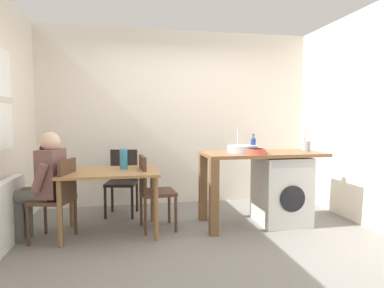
{
  "coord_description": "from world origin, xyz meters",
  "views": [
    {
      "loc": [
        -0.72,
        -3.33,
        1.35
      ],
      "look_at": [
        -0.02,
        0.45,
        1.04
      ],
      "focal_mm": 30.2,
      "sensor_mm": 36.0,
      "label": 1
    }
  ],
  "objects": [
    {
      "name": "bottle_tall_green",
      "position": [
        0.79,
        0.56,
        1.02
      ],
      "size": [
        0.06,
        0.06,
        0.22
      ],
      "color": "navy",
      "rests_on": "kitchen_counter"
    },
    {
      "name": "wall_counter_side",
      "position": [
        2.15,
        0.0,
        1.35
      ],
      "size": [
        0.1,
        3.8,
        2.7
      ],
      "primitive_type": "cube",
      "color": "silver",
      "rests_on": "ground_plane"
    },
    {
      "name": "dining_table",
      "position": [
        -0.98,
        0.48,
        0.64
      ],
      "size": [
        1.1,
        0.76,
        0.74
      ],
      "color": "#9E7042",
      "rests_on": "ground_plane"
    },
    {
      "name": "radiator",
      "position": [
        -2.02,
        0.3,
        0.35
      ],
      "size": [
        0.1,
        0.8,
        0.7
      ],
      "primitive_type": "cube",
      "color": "white",
      "rests_on": "ground_plane"
    },
    {
      "name": "mixing_bowl",
      "position": [
        0.72,
        0.28,
        0.96
      ],
      "size": [
        0.23,
        0.23,
        0.06
      ],
      "color": "#D84C38",
      "rests_on": "kitchen_counter"
    },
    {
      "name": "scissors",
      "position": [
        0.84,
        0.38,
        0.92
      ],
      "size": [
        0.15,
        0.06,
        0.01
      ],
      "color": "#B2B2B7",
      "rests_on": "kitchen_counter"
    },
    {
      "name": "washing_machine",
      "position": [
        1.15,
        0.47,
        0.43
      ],
      "size": [
        0.6,
        0.61,
        0.86
      ],
      "color": "silver",
      "rests_on": "ground_plane"
    },
    {
      "name": "ground_plane",
      "position": [
        0.0,
        0.0,
        0.0
      ],
      "size": [
        5.46,
        5.46,
        0.0
      ],
      "primitive_type": "plane",
      "color": "slate"
    },
    {
      "name": "vase",
      "position": [
        -0.83,
        0.58,
        0.86
      ],
      "size": [
        0.09,
        0.09,
        0.24
      ],
      "primitive_type": "cylinder",
      "color": "teal",
      "rests_on": "dining_table"
    },
    {
      "name": "tap",
      "position": [
        0.62,
        0.66,
        1.06
      ],
      "size": [
        0.02,
        0.02,
        0.28
      ],
      "primitive_type": "cylinder",
      "color": "#B2B2B7",
      "rests_on": "kitchen_counter"
    },
    {
      "name": "sink_basin",
      "position": [
        0.62,
        0.48,
        0.97
      ],
      "size": [
        0.38,
        0.38,
        0.09
      ],
      "primitive_type": "cylinder",
      "color": "#9EA0A5",
      "rests_on": "kitchen_counter"
    },
    {
      "name": "kitchen_counter",
      "position": [
        0.68,
        0.48,
        0.76
      ],
      "size": [
        1.5,
        0.68,
        0.92
      ],
      "color": "brown",
      "rests_on": "ground_plane"
    },
    {
      "name": "chair_spare_by_wall",
      "position": [
        -0.86,
        1.25,
        0.51
      ],
      "size": [
        0.47,
        0.47,
        0.9
      ],
      "rotation": [
        0.0,
        0.0,
        2.95
      ],
      "color": "black",
      "rests_on": "ground_plane"
    },
    {
      "name": "wall_back",
      "position": [
        0.0,
        1.75,
        1.35
      ],
      "size": [
        4.6,
        0.1,
        2.7
      ],
      "primitive_type": "cube",
      "color": "silver",
      "rests_on": "ground_plane"
    },
    {
      "name": "chair_person_seat",
      "position": [
        -1.52,
        0.36,
        0.51
      ],
      "size": [
        0.48,
        0.48,
        0.9
      ],
      "rotation": [
        0.0,
        0.0,
        1.33
      ],
      "color": "#4C3323",
      "rests_on": "ground_plane"
    },
    {
      "name": "utensil_crock",
      "position": [
        1.52,
        0.53,
        0.99
      ],
      "size": [
        0.11,
        0.11,
        0.3
      ],
      "color": "gray",
      "rests_on": "kitchen_counter"
    },
    {
      "name": "chair_opposite",
      "position": [
        -0.5,
        0.52,
        0.51
      ],
      "size": [
        0.44,
        0.44,
        0.9
      ],
      "rotation": [
        0.0,
        0.0,
        -1.46
      ],
      "color": "#4C3323",
      "rests_on": "ground_plane"
    },
    {
      "name": "seated_person",
      "position": [
        -1.68,
        0.4,
        0.67
      ],
      "size": [
        0.54,
        0.54,
        1.2
      ],
      "rotation": [
        0.0,
        0.0,
        1.33
      ],
      "color": "#595651",
      "rests_on": "ground_plane"
    }
  ]
}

